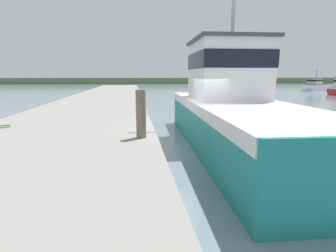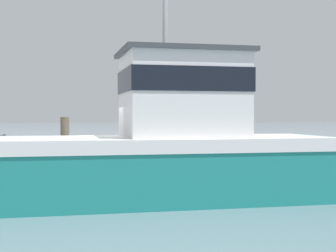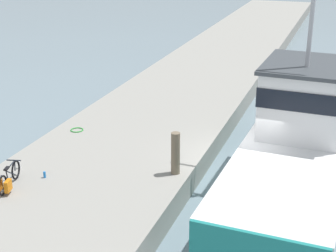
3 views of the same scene
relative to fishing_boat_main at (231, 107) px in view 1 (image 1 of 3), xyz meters
The scene contains 8 objects.
ground_plane 2.25m from the fishing_boat_main, 167.76° to the right, with size 320.00×320.00×0.00m, color gray.
dock_pier 6.16m from the fishing_boat_main, behind, with size 6.08×80.00×0.87m, color gray.
far_shoreline 81.68m from the fishing_boat_main, 69.73° to the left, with size 180.00×5.00×1.88m, color #567047.
fishing_boat_main is the anchor object (origin of this frame).
boat_red_outer 27.50m from the fishing_boat_main, 61.93° to the left, with size 4.02×4.88×2.38m.
boat_green_anchored 44.85m from the fishing_boat_main, 49.83° to the left, with size 7.73×5.19×3.86m.
mooring_post 4.11m from the fishing_boat_main, 148.09° to the right, with size 0.28×0.28×1.36m, color #756651.
hose_coil 8.21m from the fishing_boat_main, behind, with size 0.49×0.49×0.04m, color green.
Camera 1 is at (-1.98, -9.15, 2.62)m, focal length 28.00 mm.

